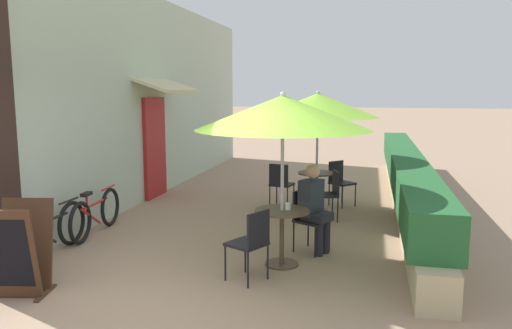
{
  "coord_description": "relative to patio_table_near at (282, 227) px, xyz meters",
  "views": [
    {
      "loc": [
        2.03,
        -4.56,
        2.27
      ],
      "look_at": [
        0.15,
        3.64,
        1.0
      ],
      "focal_mm": 35.0,
      "sensor_mm": 36.0,
      "label": 1
    }
  ],
  "objects": [
    {
      "name": "patio_umbrella_mid",
      "position": [
        0.12,
        3.04,
        1.47
      ],
      "size": [
        2.23,
        2.23,
        2.24
      ],
      "color": "#B7B7BC",
      "rests_on": "ground_plane"
    },
    {
      "name": "cafe_chair_mid_back",
      "position": [
        0.52,
        3.61,
        0.01
      ],
      "size": [
        0.56,
        0.56,
        0.87
      ],
      "rotation": [
        0.0,
        0.0,
        10.28
      ],
      "color": "black",
      "rests_on": "ground_plane"
    },
    {
      "name": "cafe_facade_wall",
      "position": [
        -3.5,
        3.98,
        1.58
      ],
      "size": [
        0.98,
        11.46,
        4.2
      ],
      "color": "#B2C1AD",
      "rests_on": "ground_plane"
    },
    {
      "name": "ground_plane",
      "position": [
        -0.96,
        -1.61,
        -0.51
      ],
      "size": [
        120.0,
        120.0,
        0.0
      ],
      "primitive_type": "plane",
      "color": "#9E7F66"
    },
    {
      "name": "coffee_cup_near",
      "position": [
        0.07,
        0.02,
        0.27
      ],
      "size": [
        0.07,
        0.07,
        0.09
      ],
      "color": "white",
      "rests_on": "patio_table_near"
    },
    {
      "name": "patio_table_mid",
      "position": [
        0.12,
        3.04,
        0.0
      ],
      "size": [
        0.7,
        0.7,
        0.73
      ],
      "color": "brown",
      "rests_on": "ground_plane"
    },
    {
      "name": "cafe_chair_near_right",
      "position": [
        -0.25,
        -0.65,
        0.01
      ],
      "size": [
        0.54,
        0.54,
        0.87
      ],
      "rotation": [
        0.0,
        0.0,
        7.38
      ],
      "color": "black",
      "rests_on": "ground_plane"
    },
    {
      "name": "patio_table_near",
      "position": [
        0.0,
        0.0,
        0.0
      ],
      "size": [
        0.7,
        0.7,
        0.73
      ],
      "color": "brown",
      "rests_on": "ground_plane"
    },
    {
      "name": "bicycle_second",
      "position": [
        -3.1,
        0.72,
        -0.17
      ],
      "size": [
        0.19,
        1.66,
        0.73
      ],
      "rotation": [
        0.0,
        0.0,
        0.08
      ],
      "color": "black",
      "rests_on": "ground_plane"
    },
    {
      "name": "cafe_chair_mid_right",
      "position": [
        0.42,
        2.41,
        0.01
      ],
      "size": [
        0.51,
        0.51,
        0.87
      ],
      "rotation": [
        0.0,
        0.0,
        8.18
      ],
      "color": "black",
      "rests_on": "ground_plane"
    },
    {
      "name": "planter_hedge",
      "position": [
        1.79,
        4.02,
        0.03
      ],
      "size": [
        0.6,
        10.46,
        1.01
      ],
      "color": "tan",
      "rests_on": "ground_plane"
    },
    {
      "name": "bicycle_leaning",
      "position": [
        -3.16,
        -0.36,
        -0.16
      ],
      "size": [
        0.1,
        1.67,
        0.74
      ],
      "rotation": [
        0.0,
        0.0,
        0.0
      ],
      "color": "black",
      "rests_on": "ground_plane"
    },
    {
      "name": "menu_board",
      "position": [
        -2.68,
        -1.58,
        0.01
      ],
      "size": [
        0.7,
        0.74,
        1.04
      ],
      "rotation": [
        0.0,
        0.0,
        0.2
      ],
      "color": "#422819",
      "rests_on": "ground_plane"
    },
    {
      "name": "seated_patron_near_left",
      "position": [
        0.35,
        0.6,
        0.18
      ],
      "size": [
        0.5,
        0.47,
        1.25
      ],
      "rotation": [
        0.0,
        0.0,
        4.23
      ],
      "color": "#23232D",
      "rests_on": "ground_plane"
    },
    {
      "name": "patio_umbrella_near",
      "position": [
        -0.0,
        0.0,
        1.47
      ],
      "size": [
        2.23,
        2.23,
        2.24
      ],
      "color": "#B7B7BC",
      "rests_on": "ground_plane"
    },
    {
      "name": "cafe_chair_near_left",
      "position": [
        0.25,
        0.65,
        0.01
      ],
      "size": [
        0.54,
        0.54,
        0.87
      ],
      "rotation": [
        0.0,
        0.0,
        4.23
      ],
      "color": "black",
      "rests_on": "ground_plane"
    },
    {
      "name": "cafe_chair_mid_left",
      "position": [
        -0.57,
        3.1,
        0.01
      ],
      "size": [
        0.47,
        0.47,
        0.87
      ],
      "rotation": [
        0.0,
        0.0,
        6.09
      ],
      "color": "black",
      "rests_on": "ground_plane"
    }
  ]
}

